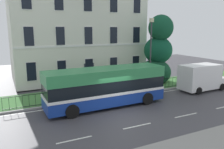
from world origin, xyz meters
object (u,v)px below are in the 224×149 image
(single_decker_bus, at_px, (106,86))
(street_lamp_post, at_px, (151,49))
(georgian_townhouse, at_px, (75,26))
(evergreen_tree, at_px, (157,54))
(litter_bin, at_px, (88,89))
(white_panel_van, at_px, (201,77))

(single_decker_bus, xyz_separation_m, street_lamp_post, (5.85, 2.53, 2.41))
(georgian_townhouse, height_order, street_lamp_post, georgian_townhouse)
(evergreen_tree, height_order, litter_bin, evergreen_tree)
(white_panel_van, relative_size, litter_bin, 4.42)
(street_lamp_post, bearing_deg, evergreen_tree, 41.39)
(street_lamp_post, bearing_deg, single_decker_bus, -156.59)
(single_decker_bus, distance_m, litter_bin, 3.11)
(single_decker_bus, height_order, white_panel_van, single_decker_bus)
(evergreen_tree, distance_m, single_decker_bus, 9.79)
(evergreen_tree, xyz_separation_m, white_panel_van, (1.79, -4.66, -1.84))
(georgian_townhouse, relative_size, street_lamp_post, 2.19)
(single_decker_bus, distance_m, white_panel_van, 10.20)
(single_decker_bus, height_order, street_lamp_post, street_lamp_post)
(single_decker_bus, bearing_deg, georgian_townhouse, 82.98)
(evergreen_tree, relative_size, single_decker_bus, 0.81)
(georgian_townhouse, relative_size, litter_bin, 13.21)
(georgian_townhouse, height_order, litter_bin, georgian_townhouse)
(evergreen_tree, height_order, street_lamp_post, evergreen_tree)
(litter_bin, bearing_deg, georgian_townhouse, 79.05)
(single_decker_bus, relative_size, street_lamp_post, 1.39)
(evergreen_tree, xyz_separation_m, street_lamp_post, (-2.55, -2.25, 0.84))
(georgian_townhouse, bearing_deg, evergreen_tree, -42.81)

